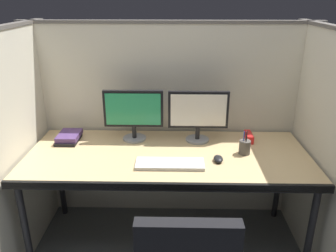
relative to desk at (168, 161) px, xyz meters
name	(u,v)px	position (x,y,z in m)	size (l,w,h in m)	color
cubicle_partition_rear	(169,123)	(0.00, 0.46, 0.10)	(2.21, 0.06, 1.57)	beige
cubicle_partition_left	(15,152)	(-0.99, -0.09, 0.10)	(0.06, 1.41, 1.57)	beige
cubicle_partition_right	(323,155)	(0.99, -0.09, 0.10)	(0.06, 1.41, 1.57)	beige
desk	(168,161)	(0.00, 0.00, 0.00)	(1.90, 0.80, 0.74)	tan
monitor_left	(133,112)	(-0.25, 0.25, 0.27)	(0.43, 0.17, 0.37)	gray
monitor_right	(198,113)	(0.21, 0.23, 0.27)	(0.43, 0.17, 0.37)	gray
keyboard_main	(170,164)	(0.02, -0.16, 0.06)	(0.43, 0.15, 0.02)	silver
computer_mouse	(218,159)	(0.33, -0.09, 0.07)	(0.06, 0.10, 0.04)	black
red_stapler	(249,137)	(0.59, 0.24, 0.08)	(0.04, 0.15, 0.06)	red
book_stack	(69,137)	(-0.73, 0.21, 0.08)	(0.15, 0.22, 0.06)	black
pen_cup	(245,147)	(0.52, 0.02, 0.10)	(0.08, 0.08, 0.17)	#4C4742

